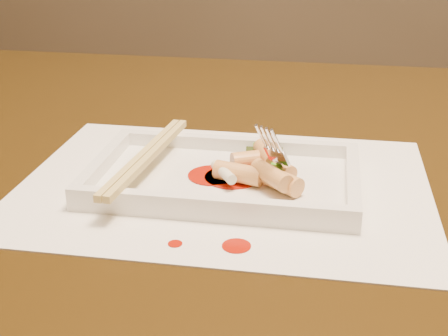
% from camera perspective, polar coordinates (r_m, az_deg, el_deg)
% --- Properties ---
extents(table, '(1.40, 0.90, 0.75)m').
position_cam_1_polar(table, '(0.72, 6.85, -7.06)').
color(table, black).
rests_on(table, ground).
extents(placemat, '(0.40, 0.30, 0.00)m').
position_cam_1_polar(placemat, '(0.62, -0.00, -1.60)').
color(placemat, white).
rests_on(placemat, table).
extents(sauce_splatter_a, '(0.02, 0.02, 0.00)m').
position_cam_1_polar(sauce_splatter_a, '(0.51, 1.15, -7.13)').
color(sauce_splatter_a, '#9F1204').
rests_on(sauce_splatter_a, placemat).
extents(sauce_splatter_b, '(0.01, 0.01, 0.00)m').
position_cam_1_polar(sauce_splatter_b, '(0.51, -4.49, -6.91)').
color(sauce_splatter_b, '#9F1204').
rests_on(sauce_splatter_b, placemat).
extents(plate_base, '(0.26, 0.16, 0.01)m').
position_cam_1_polar(plate_base, '(0.61, -0.00, -1.20)').
color(plate_base, white).
rests_on(plate_base, placemat).
extents(plate_rim_far, '(0.26, 0.01, 0.01)m').
position_cam_1_polar(plate_rim_far, '(0.68, 1.06, 2.23)').
color(plate_rim_far, white).
rests_on(plate_rim_far, plate_base).
extents(plate_rim_near, '(0.26, 0.01, 0.01)m').
position_cam_1_polar(plate_rim_near, '(0.54, -1.32, -3.36)').
color(plate_rim_near, white).
rests_on(plate_rim_near, plate_base).
extents(plate_rim_left, '(0.01, 0.14, 0.01)m').
position_cam_1_polar(plate_rim_left, '(0.64, -11.02, 0.50)').
color(plate_rim_left, white).
rests_on(plate_rim_left, plate_base).
extents(plate_rim_right, '(0.01, 0.14, 0.01)m').
position_cam_1_polar(plate_rim_right, '(0.60, 11.71, -1.06)').
color(plate_rim_right, white).
rests_on(plate_rim_right, plate_base).
extents(veg_piece, '(0.04, 0.03, 0.01)m').
position_cam_1_polar(veg_piece, '(0.64, 3.69, 0.99)').
color(veg_piece, black).
rests_on(veg_piece, plate_base).
extents(scallion_white, '(0.03, 0.04, 0.01)m').
position_cam_1_polar(scallion_white, '(0.59, -0.04, -0.37)').
color(scallion_white, '#EAEACC').
rests_on(scallion_white, plate_base).
extents(scallion_green, '(0.04, 0.08, 0.01)m').
position_cam_1_polar(scallion_green, '(0.62, 4.14, 0.72)').
color(scallion_green, '#3EA019').
rests_on(scallion_green, plate_base).
extents(chopstick_a, '(0.03, 0.20, 0.01)m').
position_cam_1_polar(chopstick_a, '(0.62, -7.46, 1.14)').
color(chopstick_a, tan).
rests_on(chopstick_a, plate_rim_near).
extents(chopstick_b, '(0.03, 0.20, 0.01)m').
position_cam_1_polar(chopstick_b, '(0.62, -6.75, 1.10)').
color(chopstick_b, tan).
rests_on(chopstick_b, plate_rim_near).
extents(fork, '(0.09, 0.10, 0.14)m').
position_cam_1_polar(fork, '(0.59, 6.99, 5.89)').
color(fork, silver).
rests_on(fork, plate_base).
extents(sauce_blob_0, '(0.05, 0.05, 0.00)m').
position_cam_1_polar(sauce_blob_0, '(0.61, 0.76, -0.86)').
color(sauce_blob_0, '#9F1204').
rests_on(sauce_blob_0, plate_base).
extents(sauce_blob_1, '(0.05, 0.05, 0.00)m').
position_cam_1_polar(sauce_blob_1, '(0.61, -1.07, -0.68)').
color(sauce_blob_1, '#9F1204').
rests_on(sauce_blob_1, plate_base).
extents(rice_cake_0, '(0.04, 0.03, 0.02)m').
position_cam_1_polar(rice_cake_0, '(0.63, 2.52, 0.73)').
color(rice_cake_0, '#EABA6D').
rests_on(rice_cake_0, plate_base).
extents(rice_cake_1, '(0.05, 0.03, 0.02)m').
position_cam_1_polar(rice_cake_1, '(0.59, 1.33, -0.48)').
color(rice_cake_1, '#EABA6D').
rests_on(rice_cake_1, plate_base).
extents(rice_cake_2, '(0.03, 0.05, 0.02)m').
position_cam_1_polar(rice_cake_2, '(0.62, 3.98, 1.27)').
color(rice_cake_2, '#EABA6D').
rests_on(rice_cake_2, plate_base).
extents(rice_cake_3, '(0.04, 0.05, 0.02)m').
position_cam_1_polar(rice_cake_3, '(0.61, 4.74, 0.12)').
color(rice_cake_3, '#EABA6D').
rests_on(rice_cake_3, plate_base).
extents(rice_cake_4, '(0.04, 0.04, 0.02)m').
position_cam_1_polar(rice_cake_4, '(0.58, 5.34, -1.23)').
color(rice_cake_4, '#EABA6D').
rests_on(rice_cake_4, plate_base).
extents(rice_cake_5, '(0.04, 0.05, 0.02)m').
position_cam_1_polar(rice_cake_5, '(0.58, 4.37, -0.67)').
color(rice_cake_5, '#EABA6D').
rests_on(rice_cake_5, plate_base).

